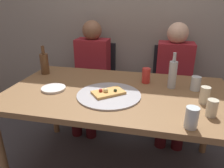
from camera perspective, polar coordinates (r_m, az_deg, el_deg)
The scene contains 17 objects.
ground_plane at distance 2.00m, azimuth 1.27°, elevation -21.74°, with size 8.00×8.00×0.00m, color #424247.
back_wall at distance 2.48m, azimuth 6.70°, elevation 20.01°, with size 6.00×0.10×2.60m, color gray.
dining_table at distance 1.61m, azimuth 1.47°, elevation -4.22°, with size 1.65×0.93×0.74m.
pizza_tray at distance 1.50m, azimuth -0.84°, elevation -2.96°, with size 0.45×0.45×0.01m, color #ADADB2.
pizza_slice_last at distance 1.50m, azimuth -1.07°, elevation -2.24°, with size 0.25×0.24×0.05m.
wine_bottle at distance 2.01m, azimuth -17.72°, elevation 5.36°, with size 0.07×0.07×0.26m.
beer_bottle at distance 1.66m, azimuth 15.99°, elevation 2.56°, with size 0.06×0.06×0.27m.
tumbler_near at distance 1.50m, azimuth 23.67°, elevation -2.76°, with size 0.06×0.06×0.11m, color beige.
tumbler_far at distance 1.36m, azimuth 25.28°, elevation -5.87°, with size 0.06×0.06×0.10m, color beige.
wine_glass at distance 1.69m, azimuth 21.59°, elevation 0.15°, with size 0.07×0.07×0.11m, color silver.
short_glass at distance 1.20m, azimuth 20.62°, elevation -8.47°, with size 0.07×0.07×0.12m, color silver.
soda_can at distance 1.73m, azimuth 9.16°, elevation 2.27°, with size 0.07×0.07×0.12m, color red.
plate_stack at distance 1.66m, azimuth -15.45°, elevation -1.17°, with size 0.18×0.18×0.02m, color white.
chair_left at distance 2.54m, azimuth -4.55°, elevation 2.00°, with size 0.44×0.44×0.90m.
chair_right at distance 2.44m, azimuth 15.78°, elevation 0.36°, with size 0.44×0.44×0.90m.
guest_in_sweater at distance 2.37m, azimuth -5.71°, elevation 3.68°, with size 0.36×0.56×1.17m.
guest_in_beanie at distance 2.26m, azimuth 16.24°, elevation 1.99°, with size 0.36×0.56×1.17m.
Camera 1 is at (0.28, -1.42, 1.38)m, focal length 33.99 mm.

